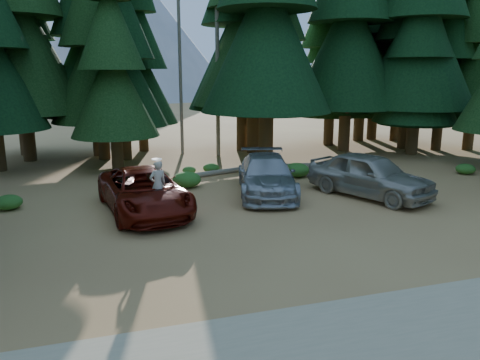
{
  "coord_description": "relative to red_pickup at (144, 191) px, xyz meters",
  "views": [
    {
      "loc": [
        -6.4,
        -13.54,
        5.17
      ],
      "look_at": [
        -1.47,
        2.51,
        1.25
      ],
      "focal_mm": 35.0,
      "sensor_mm": 36.0,
      "label": 1
    }
  ],
  "objects": [
    {
      "name": "ground",
      "position": [
        4.87,
        -3.63,
        -0.81
      ],
      "size": [
        160.0,
        160.0,
        0.0
      ],
      "primitive_type": "plane",
      "color": "#A07043",
      "rests_on": "ground"
    },
    {
      "name": "gravel_strip",
      "position": [
        4.87,
        -10.13,
        -0.8
      ],
      "size": [
        26.0,
        3.5,
        0.01
      ],
      "primitive_type": "cube",
      "color": "tan",
      "rests_on": "ground"
    },
    {
      "name": "forest_belt_north",
      "position": [
        4.87,
        11.37,
        -0.81
      ],
      "size": [
        36.0,
        7.0,
        22.0
      ],
      "primitive_type": null,
      "color": "black",
      "rests_on": "ground"
    },
    {
      "name": "snag_front",
      "position": [
        5.67,
        10.87,
        5.19
      ],
      "size": [
        0.24,
        0.24,
        12.0
      ],
      "primitive_type": "cylinder",
      "color": "slate",
      "rests_on": "ground"
    },
    {
      "name": "snag_back",
      "position": [
        3.67,
        12.37,
        4.19
      ],
      "size": [
        0.2,
        0.2,
        10.0
      ],
      "primitive_type": "cylinder",
      "color": "slate",
      "rests_on": "ground"
    },
    {
      "name": "mountain_peak",
      "position": [
        2.28,
        84.61,
        11.9
      ],
      "size": [
        48.0,
        50.0,
        28.0
      ],
      "color": "gray",
      "rests_on": "ground"
    },
    {
      "name": "red_pickup",
      "position": [
        0.0,
        0.0,
        0.0
      ],
      "size": [
        3.41,
        6.11,
        1.61
      ],
      "primitive_type": "imported",
      "rotation": [
        0.0,
        0.0,
        0.13
      ],
      "color": "#5F1108",
      "rests_on": "ground"
    },
    {
      "name": "silver_minivan_center",
      "position": [
        5.28,
        1.16,
        0.02
      ],
      "size": [
        3.73,
        6.09,
        1.65
      ],
      "primitive_type": "imported",
      "rotation": [
        0.0,
        0.0,
        -0.27
      ],
      "color": "#A7AAAF",
      "rests_on": "ground"
    },
    {
      "name": "silver_minivan_right",
      "position": [
        9.28,
        -0.49,
        0.12
      ],
      "size": [
        4.18,
        5.85,
        1.85
      ],
      "primitive_type": "imported",
      "rotation": [
        0.0,
        0.0,
        0.41
      ],
      "color": "#AAA597",
      "rests_on": "ground"
    },
    {
      "name": "frisbee_player",
      "position": [
        0.41,
        -0.91,
        0.44
      ],
      "size": [
        0.74,
        0.61,
        1.8
      ],
      "rotation": [
        0.0,
        0.0,
        3.49
      ],
      "color": "beige",
      "rests_on": "ground"
    },
    {
      "name": "log_left",
      "position": [
        3.81,
        5.34,
        -0.68
      ],
      "size": [
        3.55,
        1.31,
        0.26
      ],
      "primitive_type": "cylinder",
      "rotation": [
        0.0,
        1.57,
        0.3
      ],
      "color": "slate",
      "rests_on": "ground"
    },
    {
      "name": "log_mid",
      "position": [
        9.1,
        4.09,
        -0.66
      ],
      "size": [
        3.64,
        0.46,
        0.3
      ],
      "primitive_type": "cylinder",
      "rotation": [
        0.0,
        1.57,
        -0.05
      ],
      "color": "slate",
      "rests_on": "ground"
    },
    {
      "name": "log_right",
      "position": [
        10.4,
        5.43,
        -0.66
      ],
      "size": [
        4.62,
        1.09,
        0.3
      ],
      "primitive_type": "cylinder",
      "rotation": [
        0.0,
        1.57,
        -0.17
      ],
      "color": "slate",
      "rests_on": "ground"
    },
    {
      "name": "shrub_far_left",
      "position": [
        -0.47,
        4.66,
        -0.49
      ],
      "size": [
        1.16,
        1.16,
        0.64
      ],
      "primitive_type": "ellipsoid",
      "color": "#30621D",
      "rests_on": "ground"
    },
    {
      "name": "shrub_left",
      "position": [
        2.88,
        6.12,
        -0.62
      ],
      "size": [
        0.7,
        0.7,
        0.38
      ],
      "primitive_type": "ellipsoid",
      "color": "#30621D",
      "rests_on": "ground"
    },
    {
      "name": "shrub_center_left",
      "position": [
        2.23,
        3.34,
        -0.45
      ],
      "size": [
        1.29,
        1.29,
        0.71
      ],
      "primitive_type": "ellipsoid",
      "color": "#30621D",
      "rests_on": "ground"
    },
    {
      "name": "shrub_center_right",
      "position": [
        4.05,
        6.11,
        -0.57
      ],
      "size": [
        0.87,
        0.87,
        0.48
      ],
      "primitive_type": "ellipsoid",
      "color": "#30621D",
      "rests_on": "ground"
    },
    {
      "name": "shrub_right",
      "position": [
        6.3,
        5.89,
        -0.52
      ],
      "size": [
        1.04,
        1.04,
        0.57
      ],
      "primitive_type": "ellipsoid",
      "color": "#30621D",
      "rests_on": "ground"
    },
    {
      "name": "shrub_far_right",
      "position": [
        7.88,
        3.84,
        -0.46
      ],
      "size": [
        1.27,
        1.27,
        0.7
      ],
      "primitive_type": "ellipsoid",
      "color": "#30621D",
      "rests_on": "ground"
    },
    {
      "name": "shrub_edge_west",
      "position": [
        -4.95,
        1.87,
        -0.53
      ],
      "size": [
        1.02,
        1.02,
        0.56
      ],
      "primitive_type": "ellipsoid",
      "color": "#30621D",
      "rests_on": "ground"
    },
    {
      "name": "shrub_edge_east",
      "position": [
        16.47,
        1.9,
        -0.54
      ],
      "size": [
        0.97,
        0.97,
        0.53
      ],
      "primitive_type": "ellipsoid",
      "color": "#30621D",
      "rests_on": "ground"
    }
  ]
}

